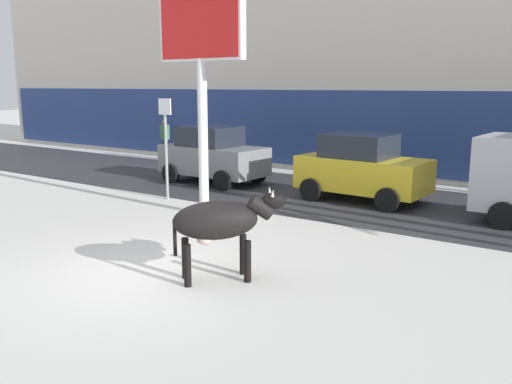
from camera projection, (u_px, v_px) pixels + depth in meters
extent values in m
plane|color=silver|center=(147.00, 273.00, 9.37)|extent=(120.00, 120.00, 0.00)
cube|color=#333338|center=(344.00, 198.00, 15.53)|extent=(60.00, 5.60, 0.01)
cube|color=navy|center=(394.00, 133.00, 18.19)|extent=(43.12, 0.10, 2.80)
ellipsoid|color=black|center=(216.00, 220.00, 8.84)|extent=(1.39, 1.43, 0.64)
cylinder|color=black|center=(243.00, 254.00, 9.26)|extent=(0.12, 0.12, 0.70)
cylinder|color=black|center=(248.00, 261.00, 8.89)|extent=(0.12, 0.12, 0.70)
cylinder|color=black|center=(185.00, 258.00, 9.06)|extent=(0.12, 0.12, 0.70)
cylinder|color=black|center=(187.00, 266.00, 8.68)|extent=(0.12, 0.12, 0.70)
cylinder|color=black|center=(261.00, 207.00, 8.96)|extent=(0.51, 0.53, 0.44)
ellipsoid|color=black|center=(273.00, 201.00, 8.99)|extent=(0.48, 0.49, 0.28)
cone|color=beige|center=(270.00, 190.00, 9.06)|extent=(0.12, 0.12, 0.15)
cone|color=beige|center=(273.00, 193.00, 8.85)|extent=(0.12, 0.12, 0.15)
cylinder|color=black|center=(175.00, 238.00, 8.75)|extent=(0.06, 0.06, 0.60)
ellipsoid|color=beige|center=(205.00, 239.00, 8.86)|extent=(0.37, 0.37, 0.20)
cylinder|color=silver|center=(203.00, 138.00, 13.30)|extent=(0.24, 0.24, 3.80)
cube|color=silver|center=(201.00, 21.00, 12.76)|extent=(2.52, 0.25, 1.82)
cube|color=red|center=(200.00, 21.00, 12.74)|extent=(2.40, 0.21, 1.70)
cube|color=slate|center=(214.00, 160.00, 17.82)|extent=(3.58, 1.86, 0.90)
cube|color=#1E232D|center=(210.00, 136.00, 17.76)|extent=(1.87, 1.58, 0.64)
cylinder|color=black|center=(257.00, 174.00, 17.88)|extent=(0.65, 0.25, 0.64)
cylinder|color=black|center=(223.00, 181.00, 16.56)|extent=(0.65, 0.25, 0.64)
cylinder|color=black|center=(206.00, 167.00, 19.25)|extent=(0.65, 0.25, 0.64)
cylinder|color=black|center=(171.00, 173.00, 17.93)|extent=(0.65, 0.25, 0.64)
cube|color=gold|center=(363.00, 174.00, 15.03)|extent=(3.58, 1.86, 0.90)
cube|color=#1E232D|center=(359.00, 146.00, 14.97)|extent=(1.87, 1.58, 0.64)
cylinder|color=black|center=(413.00, 190.00, 15.09)|extent=(0.65, 0.25, 0.64)
cylinder|color=black|center=(388.00, 200.00, 13.77)|extent=(0.65, 0.25, 0.64)
cylinder|color=black|center=(341.00, 181.00, 16.46)|extent=(0.65, 0.25, 0.64)
cylinder|color=black|center=(311.00, 190.00, 15.14)|extent=(0.65, 0.25, 0.64)
cylinder|color=black|center=(503.00, 216.00, 12.12)|extent=(0.65, 0.25, 0.64)
cylinder|color=#282833|center=(165.00, 150.00, 23.40)|extent=(0.24, 0.24, 0.88)
cube|color=#386B42|center=(165.00, 132.00, 23.26)|extent=(0.36, 0.22, 0.64)
sphere|color=#9E7051|center=(164.00, 122.00, 23.17)|extent=(0.20, 0.20, 0.20)
cylinder|color=gray|center=(166.00, 157.00, 15.20)|extent=(0.08, 0.08, 2.40)
cube|color=silver|center=(165.00, 107.00, 14.93)|extent=(0.44, 0.04, 0.44)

